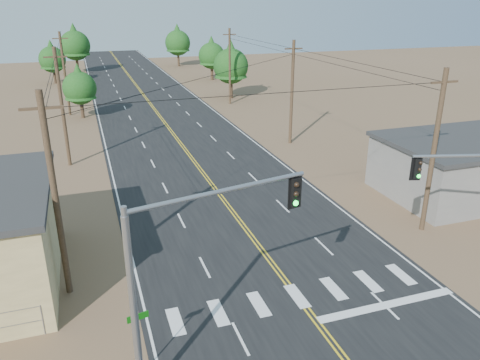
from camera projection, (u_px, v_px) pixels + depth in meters
name	position (u px, v px, depth m)	size (l,w,h in m)	color
road	(193.00, 159.00, 42.20)	(15.00, 200.00, 0.02)	black
utility_pole_left_near	(55.00, 197.00, 21.32)	(1.80, 0.30, 10.00)	#4C3826
utility_pole_left_mid	(62.00, 107.00, 38.98)	(1.80, 0.30, 10.00)	#4C3826
utility_pole_left_far	(65.00, 73.00, 56.64)	(1.80, 0.30, 10.00)	#4C3826
utility_pole_right_near	(434.00, 152.00, 27.60)	(1.80, 0.30, 10.00)	#4C3826
utility_pole_right_mid	(292.00, 92.00, 45.26)	(1.80, 0.30, 10.00)	#4C3826
utility_pole_right_far	(230.00, 66.00, 62.92)	(1.80, 0.30, 10.00)	#4C3826
signal_mast_left	(188.00, 260.00, 15.89)	(6.77, 1.64, 7.70)	gray
street_sign	(139.00, 334.00, 17.42)	(0.81, 0.22, 2.78)	gray
tree_left_near	(79.00, 85.00, 55.66)	(3.93, 3.93, 6.55)	#3F2D1E
tree_left_mid	(52.00, 57.00, 78.73)	(4.37, 4.37, 7.29)	#3F2D1E
tree_left_far	(75.00, 42.00, 89.94)	(5.65, 5.65, 9.42)	#3F2D1E
tree_right_near	(231.00, 63.00, 66.65)	(5.00, 5.00, 8.33)	#3F2D1E
tree_right_mid	(212.00, 53.00, 82.32)	(4.59, 4.59, 7.65)	#3F2D1E
tree_right_far	(178.00, 40.00, 99.21)	(5.29, 5.29, 8.82)	#3F2D1E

